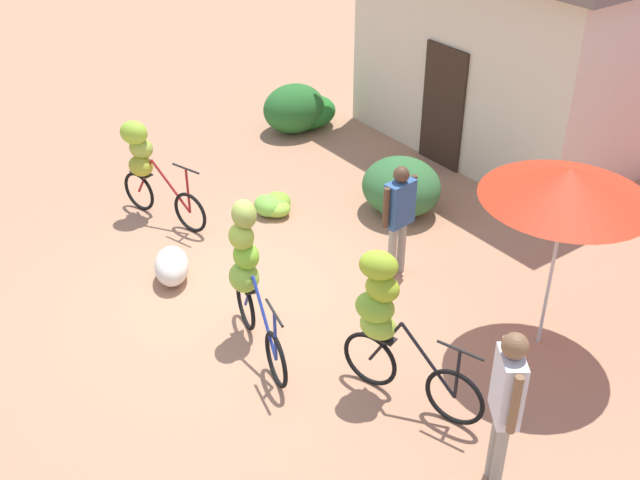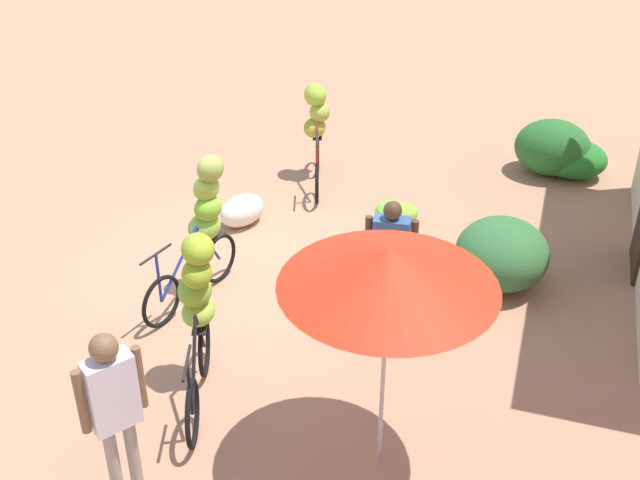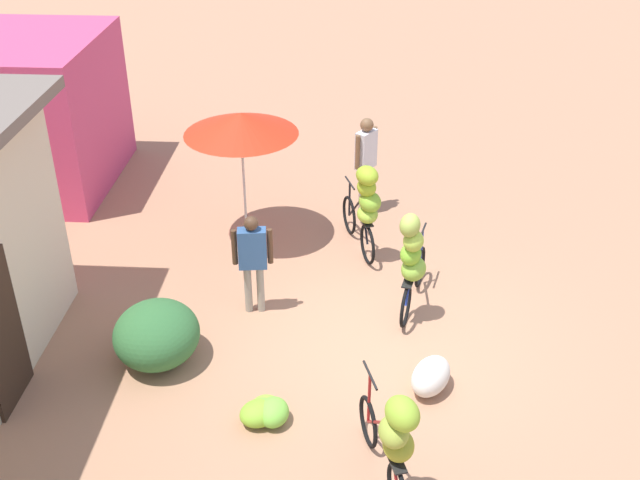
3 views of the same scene
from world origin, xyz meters
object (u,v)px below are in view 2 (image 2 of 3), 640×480
object	(u,v)px
market_umbrella	(389,268)
person_vendor	(113,402)
banana_pile_on_ground	(395,214)
bicycle_center_loaded	(197,305)
bicycle_leftmost	(317,124)
bicycle_near_pile	(203,220)
person_bystander	(390,251)
produce_sack	(242,210)

from	to	relation	value
market_umbrella	person_vendor	size ratio (longest dim) A/B	1.28
banana_pile_on_ground	person_vendor	distance (m)	5.66
bicycle_center_loaded	person_vendor	distance (m)	1.59
bicycle_leftmost	bicycle_near_pile	size ratio (longest dim) A/B	0.93
banana_pile_on_ground	bicycle_near_pile	bearing A→B (deg)	-38.35
person_bystander	bicycle_center_loaded	bearing A→B (deg)	-44.45
market_umbrella	bicycle_near_pile	distance (m)	3.55
market_umbrella	bicycle_leftmost	size ratio (longest dim) A/B	1.40
banana_pile_on_ground	person_bystander	distance (m)	2.45
market_umbrella	bicycle_leftmost	xyz separation A→B (m)	(-5.40, -2.35, -1.21)
person_vendor	bicycle_near_pile	bearing A→B (deg)	-167.78
bicycle_center_loaded	bicycle_near_pile	bearing A→B (deg)	-156.97
bicycle_near_pile	produce_sack	xyz separation A→B (m)	(-1.60, -0.21, -0.75)
bicycle_leftmost	person_bystander	size ratio (longest dim) A/B	1.03
market_umbrella	bicycle_center_loaded	world-z (taller)	market_umbrella
market_umbrella	produce_sack	xyz separation A→B (m)	(-3.66, -2.88, -1.87)
person_vendor	market_umbrella	bearing A→B (deg)	119.62
produce_sack	person_bystander	xyz separation A→B (m)	(1.59, 2.46, 0.73)
bicycle_near_pile	banana_pile_on_ground	bearing A→B (deg)	141.65
market_umbrella	produce_sack	distance (m)	5.01
bicycle_center_loaded	person_bystander	size ratio (longest dim) A/B	1.08
person_bystander	person_vendor	bearing A→B (deg)	-26.02
bicycle_leftmost	banana_pile_on_ground	world-z (taller)	bicycle_leftmost
bicycle_center_loaded	bicycle_leftmost	bearing A→B (deg)	-175.86
banana_pile_on_ground	person_vendor	bearing A→B (deg)	-11.59
bicycle_center_loaded	banana_pile_on_ground	size ratio (longest dim) A/B	2.47
market_umbrella	person_bystander	world-z (taller)	market_umbrella
bicycle_near_pile	bicycle_center_loaded	size ratio (longest dim) A/B	1.03
bicycle_leftmost	bicycle_center_loaded	size ratio (longest dim) A/B	0.96
bicycle_center_loaded	banana_pile_on_ground	xyz separation A→B (m)	(-3.87, 1.13, -0.84)
banana_pile_on_ground	bicycle_center_loaded	bearing A→B (deg)	-16.32
person_bystander	bicycle_near_pile	bearing A→B (deg)	-89.64
bicycle_near_pile	market_umbrella	bearing A→B (deg)	52.43
banana_pile_on_ground	person_bystander	world-z (taller)	person_bystander
bicycle_near_pile	bicycle_center_loaded	bearing A→B (deg)	23.03
banana_pile_on_ground	person_vendor	world-z (taller)	person_vendor
produce_sack	person_vendor	distance (m)	4.94
bicycle_near_pile	banana_pile_on_ground	distance (m)	3.03
produce_sack	person_vendor	world-z (taller)	person_vendor
market_umbrella	person_bystander	xyz separation A→B (m)	(-2.07, -0.42, -1.14)
bicycle_near_pile	produce_sack	world-z (taller)	bicycle_near_pile
produce_sack	bicycle_leftmost	bearing A→B (deg)	163.04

